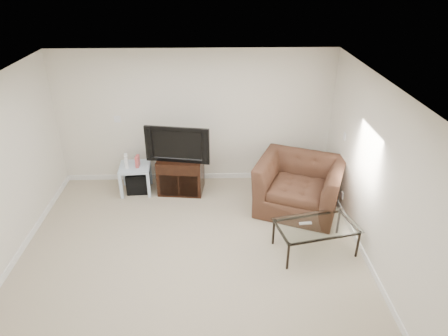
{
  "coord_description": "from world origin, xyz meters",
  "views": [
    {
      "loc": [
        0.35,
        -4.36,
        3.83
      ],
      "look_at": [
        0.5,
        1.2,
        0.9
      ],
      "focal_mm": 32.0,
      "sensor_mm": 36.0,
      "label": 1
    }
  ],
  "objects_px": {
    "coffee_table": "(315,238)",
    "subwoofer": "(138,181)",
    "tv_stand": "(181,174)",
    "recliner": "(300,178)",
    "side_table": "(136,178)",
    "television": "(179,142)"
  },
  "relations": [
    {
      "from": "subwoofer",
      "to": "coffee_table",
      "type": "height_order",
      "value": "coffee_table"
    },
    {
      "from": "subwoofer",
      "to": "side_table",
      "type": "bearing_deg",
      "value": -141.78
    },
    {
      "from": "subwoofer",
      "to": "recliner",
      "type": "relative_size",
      "value": 0.29
    },
    {
      "from": "television",
      "to": "side_table",
      "type": "xyz_separation_m",
      "value": [
        -0.82,
        0.03,
        -0.73
      ]
    },
    {
      "from": "recliner",
      "to": "side_table",
      "type": "bearing_deg",
      "value": -170.15
    },
    {
      "from": "coffee_table",
      "to": "recliner",
      "type": "bearing_deg",
      "value": 91.56
    },
    {
      "from": "subwoofer",
      "to": "recliner",
      "type": "bearing_deg",
      "value": -13.41
    },
    {
      "from": "tv_stand",
      "to": "television",
      "type": "height_order",
      "value": "television"
    },
    {
      "from": "television",
      "to": "side_table",
      "type": "distance_m",
      "value": 1.1
    },
    {
      "from": "tv_stand",
      "to": "side_table",
      "type": "height_order",
      "value": "tv_stand"
    },
    {
      "from": "television",
      "to": "coffee_table",
      "type": "height_order",
      "value": "television"
    },
    {
      "from": "television",
      "to": "subwoofer",
      "type": "height_order",
      "value": "television"
    },
    {
      "from": "tv_stand",
      "to": "subwoofer",
      "type": "distance_m",
      "value": 0.81
    },
    {
      "from": "coffee_table",
      "to": "subwoofer",
      "type": "bearing_deg",
      "value": 147.77
    },
    {
      "from": "recliner",
      "to": "coffee_table",
      "type": "distance_m",
      "value": 1.19
    },
    {
      "from": "recliner",
      "to": "coffee_table",
      "type": "xyz_separation_m",
      "value": [
        0.03,
        -1.13,
        -0.37
      ]
    },
    {
      "from": "side_table",
      "to": "coffee_table",
      "type": "height_order",
      "value": "side_table"
    },
    {
      "from": "side_table",
      "to": "recliner",
      "type": "relative_size",
      "value": 0.4
    },
    {
      "from": "television",
      "to": "recliner",
      "type": "distance_m",
      "value": 2.16
    },
    {
      "from": "television",
      "to": "coffee_table",
      "type": "distance_m",
      "value": 2.81
    },
    {
      "from": "tv_stand",
      "to": "subwoofer",
      "type": "relative_size",
      "value": 1.99
    },
    {
      "from": "tv_stand",
      "to": "recliner",
      "type": "distance_m",
      "value": 2.15
    }
  ]
}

